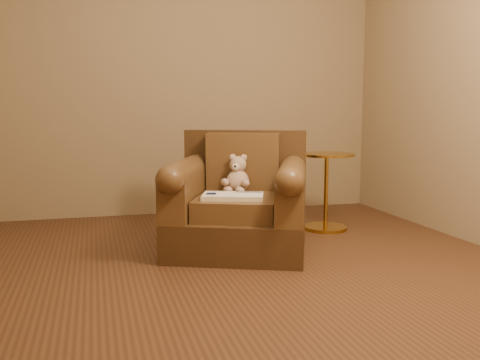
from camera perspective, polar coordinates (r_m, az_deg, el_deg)
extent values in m
plane|color=#51301B|center=(3.36, -1.89, -9.86)|extent=(4.00, 4.00, 0.00)
cube|color=#927C5A|center=(5.19, -7.23, 11.32)|extent=(4.00, 0.02, 2.70)
cube|color=#412A15|center=(3.83, -0.19, -5.63)|extent=(1.21, 1.19, 0.26)
cube|color=#412A15|center=(4.15, 0.54, 1.32)|extent=(0.90, 0.45, 0.58)
cube|color=brown|center=(3.75, -0.28, -2.78)|extent=(0.76, 0.82, 0.14)
cube|color=brown|center=(4.03, 0.33, 2.00)|extent=(0.56, 0.35, 0.42)
cube|color=brown|center=(3.80, -5.91, -1.45)|extent=(0.48, 0.81, 0.30)
cube|color=brown|center=(3.70, 5.49, -1.69)|extent=(0.48, 0.81, 0.30)
cylinder|color=brown|center=(3.78, -5.94, 0.80)|extent=(0.48, 0.81, 0.19)
cylinder|color=brown|center=(3.68, 5.52, 0.62)|extent=(0.48, 0.81, 0.19)
ellipsoid|color=tan|center=(3.90, -0.25, -0.13)|extent=(0.17, 0.15, 0.17)
sphere|color=tan|center=(3.90, -0.21, 1.67)|extent=(0.12, 0.12, 0.12)
ellipsoid|color=tan|center=(3.91, -0.79, 2.43)|extent=(0.05, 0.03, 0.05)
ellipsoid|color=tan|center=(3.89, 0.41, 2.40)|extent=(0.05, 0.03, 0.05)
ellipsoid|color=beige|center=(3.84, -0.45, 1.42)|extent=(0.06, 0.04, 0.05)
sphere|color=black|center=(3.82, -0.53, 1.49)|extent=(0.02, 0.02, 0.02)
ellipsoid|color=tan|center=(3.86, -1.62, -0.23)|extent=(0.06, 0.11, 0.06)
ellipsoid|color=tan|center=(3.81, 0.57, -0.31)|extent=(0.06, 0.11, 0.06)
ellipsoid|color=tan|center=(3.82, -1.31, -1.08)|extent=(0.07, 0.11, 0.06)
ellipsoid|color=tan|center=(3.80, -0.02, -1.13)|extent=(0.07, 0.11, 0.06)
cube|color=beige|center=(3.63, -0.77, -1.77)|extent=(0.47, 0.36, 0.03)
cube|color=white|center=(3.63, -2.38, -1.50)|extent=(0.27, 0.30, 0.00)
cube|color=white|center=(3.62, 0.85, -1.54)|extent=(0.27, 0.30, 0.00)
cube|color=beige|center=(3.63, -0.77, -1.50)|extent=(0.09, 0.23, 0.00)
cube|color=#0F1638|center=(3.64, -3.10, -1.46)|extent=(0.09, 0.10, 0.00)
cube|color=slate|center=(3.70, 0.91, -1.29)|extent=(0.19, 0.11, 0.00)
cylinder|color=#BA8B33|center=(4.58, 9.07, -5.04)|extent=(0.37, 0.37, 0.03)
cylinder|color=#BA8B33|center=(4.52, 9.15, -1.23)|extent=(0.04, 0.04, 0.60)
cylinder|color=#BA8B33|center=(4.49, 9.24, 2.70)|extent=(0.46, 0.46, 0.02)
cylinder|color=#BA8B33|center=(4.49, 9.23, 2.51)|extent=(0.04, 0.04, 0.02)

